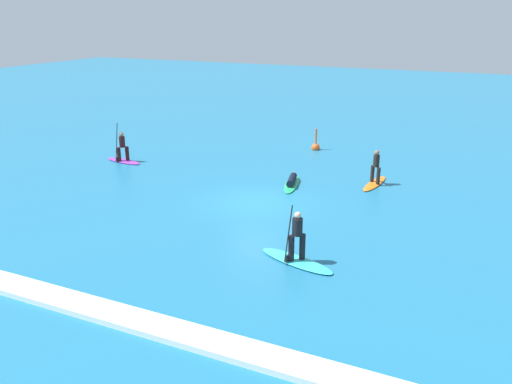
% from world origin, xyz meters
% --- Properties ---
extents(ground_plane, '(120.00, 120.00, 0.00)m').
position_xyz_m(ground_plane, '(0.00, 0.00, 0.00)').
color(ground_plane, '#1E6B93').
rests_on(ground_plane, ground).
extents(surfer_on_teal_board, '(2.98, 1.58, 2.03)m').
position_xyz_m(surfer_on_teal_board, '(3.65, -4.70, 0.43)').
color(surfer_on_teal_board, '#33C6CC').
rests_on(surfer_on_teal_board, ground_plane).
extents(surfer_on_purple_board, '(2.50, 1.06, 2.21)m').
position_xyz_m(surfer_on_purple_board, '(-9.56, 2.98, 0.45)').
color(surfer_on_purple_board, purple).
rests_on(surfer_on_purple_board, ground_plane).
extents(surfer_on_green_board, '(1.29, 3.01, 0.43)m').
position_xyz_m(surfer_on_green_board, '(0.50, 3.07, 0.16)').
color(surfer_on_green_board, '#23B266').
rests_on(surfer_on_green_board, ground_plane).
extents(surfer_on_orange_board, '(0.89, 2.80, 1.71)m').
position_xyz_m(surfer_on_orange_board, '(4.15, 4.80, 0.46)').
color(surfer_on_orange_board, orange).
rests_on(surfer_on_orange_board, ground_plane).
extents(marker_buoy, '(0.51, 0.51, 1.41)m').
position_xyz_m(marker_buoy, '(-0.65, 10.09, 0.18)').
color(marker_buoy, '#E55119').
rests_on(marker_buoy, ground_plane).
extents(wave_crest, '(24.64, 0.90, 0.18)m').
position_xyz_m(wave_crest, '(0.00, -9.95, 0.09)').
color(wave_crest, white).
rests_on(wave_crest, ground_plane).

